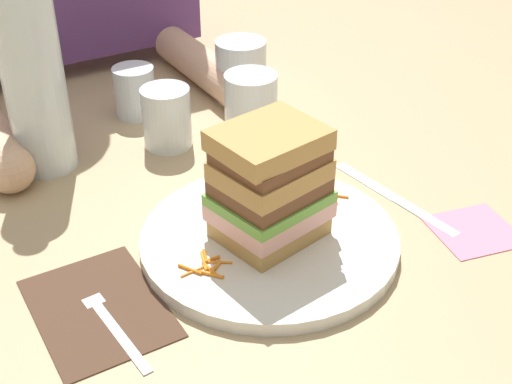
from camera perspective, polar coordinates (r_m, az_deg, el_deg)
name	(u,v)px	position (r m, az deg, el deg)	size (l,w,h in m)	color
ground_plane	(261,248)	(0.78, 0.43, -4.64)	(3.00, 3.00, 0.00)	tan
main_plate	(270,240)	(0.78, 1.14, -3.97)	(0.29, 0.29, 0.02)	white
sandwich	(270,186)	(0.74, 1.13, 0.53)	(0.13, 0.12, 0.13)	tan
carrot_shred_0	(210,269)	(0.73, -3.78, -6.32)	(0.00, 0.00, 0.03)	orange
carrot_shred_1	(211,259)	(0.74, -3.66, -5.50)	(0.00, 0.00, 0.02)	orange
carrot_shred_2	(204,261)	(0.74, -4.30, -5.64)	(0.00, 0.00, 0.03)	orange
carrot_shred_3	(215,267)	(0.73, -3.33, -6.16)	(0.00, 0.00, 0.02)	orange
carrot_shred_4	(190,269)	(0.73, -5.42, -6.32)	(0.00, 0.00, 0.03)	orange
carrot_shred_5	(194,271)	(0.73, -5.10, -6.45)	(0.00, 0.00, 0.03)	orange
carrot_shred_6	(207,258)	(0.74, -4.00, -5.44)	(0.00, 0.00, 0.02)	orange
carrot_shred_7	(212,274)	(0.72, -3.64, -6.74)	(0.00, 0.00, 0.03)	orange
carrot_shred_8	(220,262)	(0.74, -2.97, -5.74)	(0.00, 0.00, 0.03)	orange
carrot_shred_9	(325,202)	(0.83, 5.69, -0.83)	(0.00, 0.00, 0.02)	orange
carrot_shred_10	(330,205)	(0.83, 6.07, -1.06)	(0.00, 0.00, 0.02)	orange
carrot_shred_11	(331,196)	(0.84, 6.17, -0.34)	(0.00, 0.00, 0.03)	orange
carrot_shred_12	(331,199)	(0.84, 6.16, -0.59)	(0.00, 0.00, 0.03)	orange
carrot_shred_13	(329,207)	(0.82, 5.95, -1.24)	(0.00, 0.00, 0.02)	orange
carrot_shred_14	(338,196)	(0.85, 6.71, -0.33)	(0.00, 0.00, 0.03)	orange
carrot_shred_15	(316,196)	(0.84, 4.96, -0.32)	(0.00, 0.00, 0.02)	orange
carrot_shred_16	(321,203)	(0.83, 5.31, -0.92)	(0.00, 0.00, 0.03)	orange
carrot_shred_17	(311,201)	(0.83, 4.52, -0.74)	(0.00, 0.00, 0.03)	orange
napkin_dark	(97,305)	(0.73, -12.87, -8.99)	(0.12, 0.16, 0.00)	#4C3323
fork	(106,315)	(0.71, -12.15, -9.82)	(0.03, 0.17, 0.00)	silver
knife	(397,199)	(0.88, 11.47, -0.57)	(0.03, 0.20, 0.00)	silver
juice_glass	(251,108)	(0.99, -0.42, 6.86)	(0.08, 0.08, 0.09)	white
water_bottle	(32,72)	(0.92, -17.82, 9.31)	(0.08, 0.08, 0.29)	silver
empty_tumbler_0	(167,117)	(0.97, -7.31, 6.06)	(0.07, 0.07, 0.09)	silver
empty_tumbler_1	(241,70)	(1.10, -1.23, 9.90)	(0.08, 0.08, 0.09)	silver
empty_tumbler_2	(135,91)	(1.07, -9.88, 8.09)	(0.06, 0.06, 0.08)	silver
napkin_pink	(474,230)	(0.85, 17.37, -3.01)	(0.09, 0.09, 0.00)	pink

